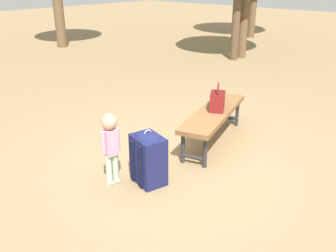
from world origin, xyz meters
name	(u,v)px	position (x,y,z in m)	size (l,w,h in m)	color
ground_plane	(173,164)	(0.00, 0.00, 0.00)	(40.00, 40.00, 0.00)	#8C704C
park_bench	(214,115)	(-0.83, -0.02, 0.39)	(1.65, 0.84, 0.45)	brown
handbag	(217,100)	(-0.89, -0.02, 0.58)	(0.37, 0.32, 0.37)	maroon
child_standing	(110,138)	(0.74, -0.23, 0.53)	(0.21, 0.16, 0.80)	#B2D8B2
backpack_large	(149,156)	(0.47, 0.05, 0.31)	(0.38, 0.42, 0.62)	#191E4C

